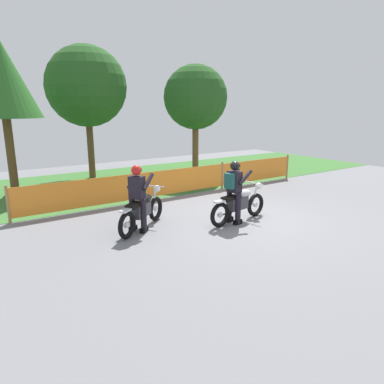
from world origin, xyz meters
name	(u,v)px	position (x,y,z in m)	size (l,w,h in m)	color
ground	(244,219)	(0.00, 0.00, -0.01)	(24.00, 24.00, 0.02)	slate
grass_verge	(141,180)	(0.00, 6.54, 0.01)	(24.00, 6.57, 0.01)	#386B2D
barrier_fence	(182,180)	(0.00, 3.25, 0.54)	(11.07, 0.08, 1.05)	#997547
tree_leftmost	(1,78)	(-4.92, 6.57, 4.00)	(2.40, 2.40, 5.37)	brown
tree_near_left	(86,87)	(-1.60, 8.17, 3.90)	(3.36, 3.36, 5.59)	brown
tree_near_right	(196,98)	(2.59, 6.17, 3.47)	(2.82, 2.82, 4.90)	brown
motorcycle_lead	(239,204)	(-0.24, -0.06, 0.48)	(2.11, 0.62, 1.00)	black
motorcycle_trailing	(142,210)	(-2.70, 0.86, 0.49)	(1.83, 1.30, 1.01)	black
rider_lead	(234,189)	(-0.47, -0.09, 0.95)	(0.72, 0.60, 1.69)	black
rider_trailing	(138,196)	(-2.87, 0.74, 0.92)	(0.73, 0.72, 1.69)	black
traffic_cone	(241,196)	(1.00, 1.22, 0.26)	(0.32, 0.32, 0.53)	black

